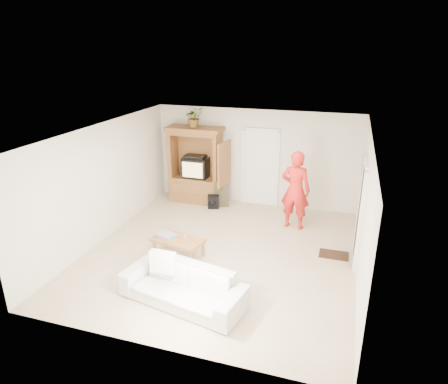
# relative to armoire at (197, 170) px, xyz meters

# --- Properties ---
(floor) EXTENTS (6.00, 6.00, 0.00)m
(floor) POSITION_rel_armoire_xyz_m (1.58, -2.66, -0.91)
(floor) COLOR tan
(floor) RESTS_ON ground
(ceiling) EXTENTS (6.00, 6.00, 0.00)m
(ceiling) POSITION_rel_armoire_xyz_m (1.58, -2.66, 1.69)
(ceiling) COLOR white
(ceiling) RESTS_ON floor
(wall_back) EXTENTS (5.50, 0.00, 5.50)m
(wall_back) POSITION_rel_armoire_xyz_m (1.58, 0.34, 0.39)
(wall_back) COLOR silver
(wall_back) RESTS_ON floor
(wall_front) EXTENTS (5.50, 0.00, 5.50)m
(wall_front) POSITION_rel_armoire_xyz_m (1.58, -5.66, 0.39)
(wall_front) COLOR silver
(wall_front) RESTS_ON floor
(wall_left) EXTENTS (0.00, 6.00, 6.00)m
(wall_left) POSITION_rel_armoire_xyz_m (-1.17, -2.66, 0.39)
(wall_left) COLOR silver
(wall_left) RESTS_ON floor
(wall_right) EXTENTS (0.00, 6.00, 6.00)m
(wall_right) POSITION_rel_armoire_xyz_m (4.33, -2.66, 0.39)
(wall_right) COLOR silver
(wall_right) RESTS_ON floor
(armoire) EXTENTS (1.82, 1.14, 2.10)m
(armoire) POSITION_rel_armoire_xyz_m (0.00, 0.00, 0.00)
(armoire) COLOR brown
(armoire) RESTS_ON floor
(door_back) EXTENTS (0.85, 0.05, 2.04)m
(door_back) POSITION_rel_armoire_xyz_m (1.73, 0.31, 0.11)
(door_back) COLOR white
(door_back) RESTS_ON floor
(doorway_right) EXTENTS (0.05, 0.90, 2.04)m
(doorway_right) POSITION_rel_armoire_xyz_m (4.30, -2.06, 0.11)
(doorway_right) COLOR black
(doorway_right) RESTS_ON floor
(framed_picture) EXTENTS (0.03, 0.60, 0.48)m
(framed_picture) POSITION_rel_armoire_xyz_m (4.31, -0.76, 0.69)
(framed_picture) COLOR black
(framed_picture) RESTS_ON wall_right
(doormat) EXTENTS (0.60, 0.40, 0.02)m
(doormat) POSITION_rel_armoire_xyz_m (3.88, -2.06, -0.90)
(doormat) COLOR #382316
(doormat) RESTS_ON floor
(plant) EXTENTS (0.63, 0.62, 0.53)m
(plant) POSITION_rel_armoire_xyz_m (-0.02, -0.03, 1.46)
(plant) COLOR #4C7238
(plant) RESTS_ON armoire
(man) EXTENTS (0.74, 0.53, 1.90)m
(man) POSITION_rel_armoire_xyz_m (2.85, -0.92, 0.04)
(man) COLOR red
(man) RESTS_ON floor
(sofa) EXTENTS (2.30, 1.27, 0.63)m
(sofa) POSITION_rel_armoire_xyz_m (1.49, -4.52, -0.59)
(sofa) COLOR silver
(sofa) RESTS_ON floor
(coffee_table) EXTENTS (1.14, 0.76, 0.39)m
(coffee_table) POSITION_rel_armoire_xyz_m (0.76, -3.06, -0.57)
(coffee_table) COLOR #A46D38
(coffee_table) RESTS_ON floor
(towel) EXTENTS (0.45, 0.40, 0.08)m
(towel) POSITION_rel_armoire_xyz_m (0.49, -3.06, -0.48)
(towel) COLOR #FC545D
(towel) RESTS_ON coffee_table
(candle) EXTENTS (0.08, 0.08, 0.10)m
(candle) POSITION_rel_armoire_xyz_m (0.91, -3.02, -0.47)
(candle) COLOR tan
(candle) RESTS_ON coffee_table
(backpack_black) EXTENTS (0.34, 0.26, 0.37)m
(backpack_black) POSITION_rel_armoire_xyz_m (0.63, -0.42, -0.73)
(backpack_black) COLOR black
(backpack_black) RESTS_ON floor
(backpack_olive) EXTENTS (0.46, 0.40, 0.73)m
(backpack_olive) POSITION_rel_armoire_xyz_m (0.75, -0.14, -0.54)
(backpack_olive) COLOR #47442B
(backpack_olive) RESTS_ON floor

